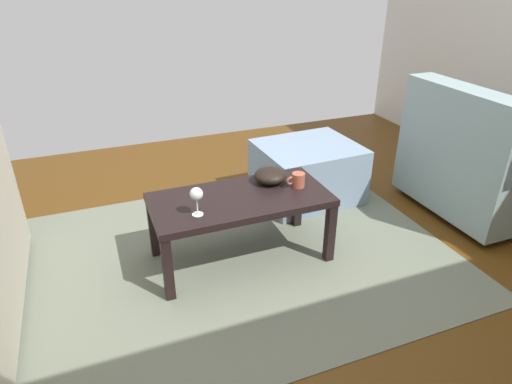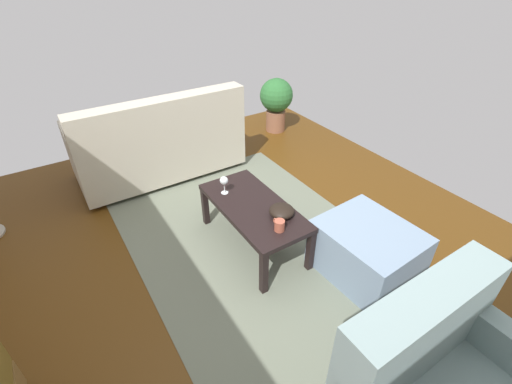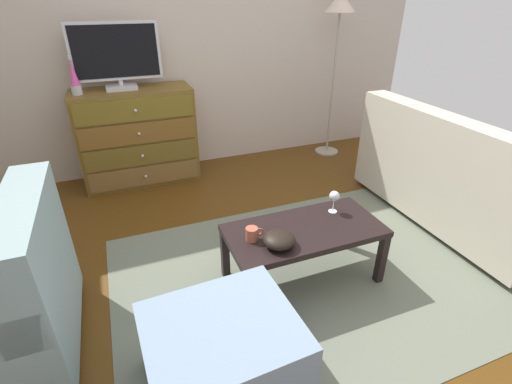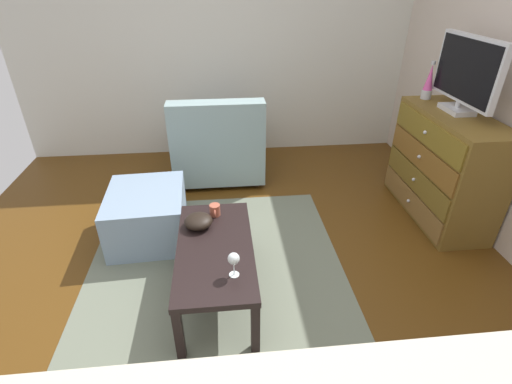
% 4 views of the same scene
% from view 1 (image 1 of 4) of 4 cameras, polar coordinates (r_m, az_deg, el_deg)
% --- Properties ---
extents(ground_plane, '(5.21, 4.69, 0.05)m').
position_cam_1_polar(ground_plane, '(2.65, 2.49, -10.25)').
color(ground_plane, '#53330F').
extents(area_rug, '(2.60, 1.90, 0.01)m').
position_cam_1_polar(area_rug, '(2.72, -3.11, -8.31)').
color(area_rug, slate).
rests_on(area_rug, ground_plane).
extents(coffee_table, '(1.01, 0.49, 0.41)m').
position_cam_1_polar(coffee_table, '(2.54, -2.01, -1.63)').
color(coffee_table, black).
rests_on(coffee_table, ground_plane).
extents(wine_glass, '(0.07, 0.07, 0.16)m').
position_cam_1_polar(wine_glass, '(2.30, -7.63, -0.38)').
color(wine_glass, silver).
rests_on(wine_glass, coffee_table).
extents(mug, '(0.11, 0.08, 0.08)m').
position_cam_1_polar(mug, '(2.62, 5.36, 1.53)').
color(mug, '#AC553F').
rests_on(mug, coffee_table).
extents(bowl_decorative, '(0.19, 0.19, 0.09)m').
position_cam_1_polar(bowl_decorative, '(2.66, 1.83, 2.10)').
color(bowl_decorative, black).
rests_on(bowl_decorative, coffee_table).
extents(armchair, '(0.80, 0.92, 0.90)m').
position_cam_1_polar(armchair, '(3.44, 26.70, 3.29)').
color(armchair, '#332319').
rests_on(armchair, ground_plane).
extents(ottoman, '(0.73, 0.63, 0.42)m').
position_cam_1_polar(ottoman, '(3.33, 6.56, 2.58)').
color(ottoman, '#7B93AD').
rests_on(ottoman, ground_plane).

